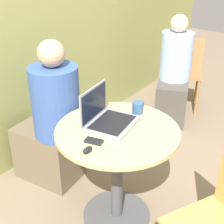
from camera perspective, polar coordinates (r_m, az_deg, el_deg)
ground_plane at (r=2.38m, az=0.84°, el=-18.30°), size 12.00×12.00×0.00m
round_table at (r=2.04m, az=0.94°, el=-8.25°), size 0.78×0.78×0.72m
laptop at (r=1.97m, az=-0.96°, el=-0.96°), size 0.35×0.31×0.24m
cell_phone at (r=1.80m, az=-3.33°, el=-5.33°), size 0.08×0.11×0.02m
computer_mouse at (r=1.72m, az=-4.51°, el=-6.93°), size 0.07×0.04×0.03m
coffee_cup at (r=2.11m, az=4.76°, el=0.82°), size 0.12×0.08×0.08m
chair_empty at (r=1.78m, az=19.85°, el=-18.55°), size 0.54×0.54×0.92m
person_seated at (r=2.46m, az=-10.96°, el=-2.71°), size 0.39×0.57×1.18m
chair_background at (r=3.67m, az=12.96°, el=6.97°), size 0.52×0.52×0.89m
person_background at (r=3.46m, az=11.24°, el=6.09°), size 0.56×0.48×1.13m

